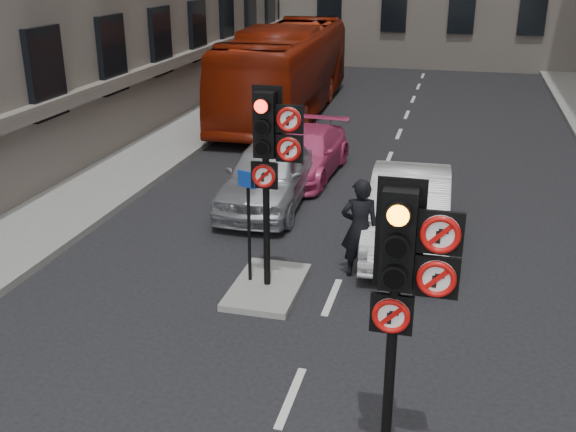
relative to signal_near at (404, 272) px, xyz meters
The scene contains 11 objects.
pavement_left 14.24m from the signal_near, 128.28° to the left, with size 3.00×50.00×0.16m, color gray.
centre_island 5.44m from the signal_near, 123.83° to the left, with size 1.20×2.00×0.12m, color gray.
signal_near is the anchor object (origin of this frame).
signal_far 4.77m from the signal_near, 123.02° to the left, with size 0.91×0.40×3.58m.
car_silver 9.35m from the signal_near, 115.03° to the left, with size 1.81×4.49×1.53m, color #B3B5BB.
car_white 6.98m from the signal_near, 93.46° to the left, with size 1.61×4.62×1.52m, color silver.
car_pink 11.55m from the signal_near, 108.14° to the left, with size 1.75×4.31×1.25m, color #D23D76.
bus_red 19.14m from the signal_near, 108.25° to the left, with size 2.75×11.77×3.28m, color maroon.
motorcycle 7.76m from the signal_near, 96.87° to the left, with size 0.48×1.70×1.02m, color black.
motorcyclist 5.39m from the signal_near, 103.28° to the left, with size 0.70×0.46×1.92m, color black.
info_sign 5.19m from the signal_near, 126.75° to the left, with size 0.35×0.16×2.10m.
Camera 1 is at (1.88, -5.50, 5.71)m, focal length 42.00 mm.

